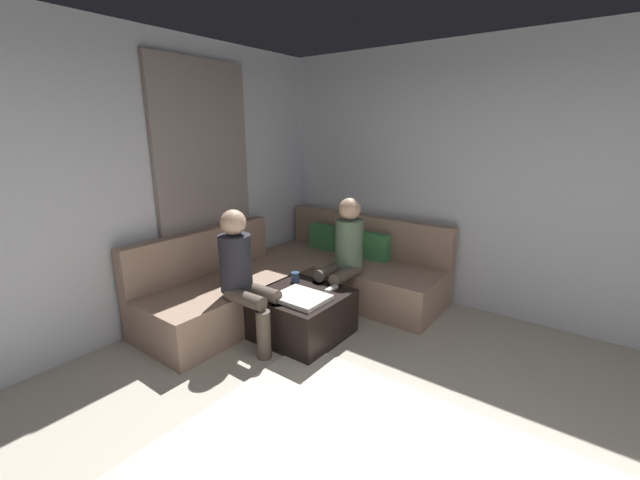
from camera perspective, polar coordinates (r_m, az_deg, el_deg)
wall_back at (r=4.24m, az=29.78°, el=6.79°), size 6.00×0.12×2.70m
wall_left at (r=3.70m, az=-33.33°, el=5.30°), size 0.12×6.00×2.70m
curtain_panel at (r=4.25m, az=-16.06°, el=6.88°), size 0.06×1.10×2.50m
sectional_couch at (r=4.35m, az=-2.82°, el=-5.59°), size 2.10×2.55×0.87m
ottoman at (r=3.72m, az=-2.67°, el=-10.53°), size 0.76×0.76×0.42m
folded_blanket at (r=3.49m, az=-2.69°, el=-8.26°), size 0.44×0.36×0.04m
coffee_mug at (r=3.88m, az=-3.55°, el=-5.30°), size 0.08×0.08×0.10m
game_remote at (r=3.69m, az=1.65°, el=-6.98°), size 0.05×0.15×0.02m
person_on_couch_back at (r=3.97m, az=3.41°, el=-1.90°), size 0.30×0.60×1.20m
person_on_couch_side at (r=3.49m, az=-10.86°, el=-4.69°), size 0.60×0.30×1.20m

